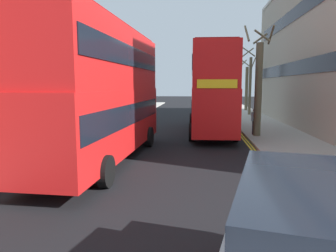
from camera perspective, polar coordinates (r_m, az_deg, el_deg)
The scene contains 10 objects.
sidewalk_right at distance 16.91m, azimuth 22.52°, elevation -3.88°, with size 4.00×80.00×0.14m, color #ADA89E.
sidewalk_left at distance 18.08m, azimuth -21.01°, elevation -3.09°, with size 4.00×80.00×0.14m, color #ADA89E.
kerb_line_outer at distance 14.52m, azimuth 16.81°, elevation -5.70°, with size 0.10×56.00×0.01m, color yellow.
kerb_line_inner at distance 14.49m, azimuth 16.18°, elevation -5.70°, with size 0.10×56.00×0.01m, color yellow.
double_decker_bus_away at distance 13.41m, azimuth -11.76°, elevation 6.45°, with size 3.17×10.91×5.64m.
double_decker_bus_oncoming at distance 21.28m, azimuth 7.76°, elevation 6.87°, with size 2.98×10.86×5.64m.
pedestrian_far at distance 20.29m, azimuth 15.41°, elevation 0.85°, with size 0.34×0.22×1.62m.
street_tree_near at distance 19.87m, azimuth 16.12°, elevation 6.98°, with size 1.57×1.62×6.74m.
street_tree_mid at distance 33.98m, azimuth 14.74°, elevation 7.80°, with size 2.02×2.11×7.00m.
street_tree_distant at distance 39.90m, azimuth 14.12°, elevation 7.02°, with size 2.02×2.06×6.40m.
Camera 1 is at (1.58, 0.13, 3.24)m, focal length 33.48 mm.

